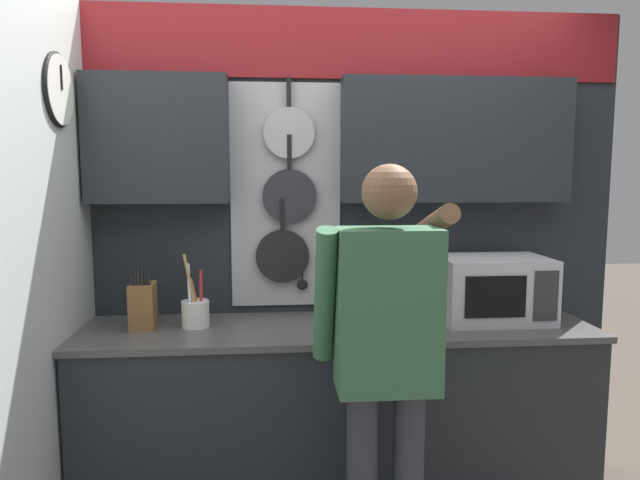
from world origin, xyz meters
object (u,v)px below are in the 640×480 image
at_px(knife_block, 143,305).
at_px(utensil_crock, 195,312).
at_px(person, 386,344).
at_px(microwave, 493,289).

xyz_separation_m(knife_block, utensil_crock, (0.24, 0.00, -0.04)).
bearing_deg(knife_block, person, -29.63).
bearing_deg(utensil_crock, microwave, -0.03).
bearing_deg(person, knife_block, 150.37).
relative_size(microwave, person, 0.31).
relative_size(knife_block, utensil_crock, 0.84).
xyz_separation_m(microwave, utensil_crock, (-1.43, 0.00, -0.08)).
bearing_deg(microwave, utensil_crock, 179.97).
bearing_deg(knife_block, utensil_crock, 0.03).
xyz_separation_m(microwave, knife_block, (-1.66, 0.00, -0.05)).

